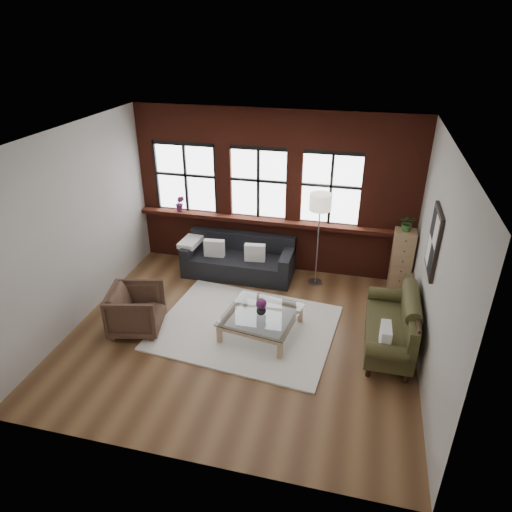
% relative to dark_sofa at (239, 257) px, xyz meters
% --- Properties ---
extents(floor, '(5.50, 5.50, 0.00)m').
position_rel_dark_sofa_xyz_m(floor, '(0.58, -1.90, -0.39)').
color(floor, brown).
rests_on(floor, ground).
extents(ceiling, '(5.50, 5.50, 0.00)m').
position_rel_dark_sofa_xyz_m(ceiling, '(0.58, -1.90, 2.81)').
color(ceiling, white).
rests_on(ceiling, ground).
extents(wall_back, '(5.50, 0.00, 5.50)m').
position_rel_dark_sofa_xyz_m(wall_back, '(0.58, 0.60, 1.21)').
color(wall_back, '#B5B1A8').
rests_on(wall_back, ground).
extents(wall_front, '(5.50, 0.00, 5.50)m').
position_rel_dark_sofa_xyz_m(wall_front, '(0.58, -4.40, 1.21)').
color(wall_front, '#B5B1A8').
rests_on(wall_front, ground).
extents(wall_left, '(0.00, 5.00, 5.00)m').
position_rel_dark_sofa_xyz_m(wall_left, '(-2.17, -1.90, 1.21)').
color(wall_left, '#B5B1A8').
rests_on(wall_left, ground).
extents(wall_right, '(0.00, 5.00, 5.00)m').
position_rel_dark_sofa_xyz_m(wall_right, '(3.33, -1.90, 1.21)').
color(wall_right, '#B5B1A8').
rests_on(wall_right, ground).
extents(brick_backwall, '(5.50, 0.12, 3.20)m').
position_rel_dark_sofa_xyz_m(brick_backwall, '(0.58, 0.54, 1.21)').
color(brick_backwall, '#5A2015').
rests_on(brick_backwall, floor).
extents(sill_ledge, '(5.50, 0.30, 0.08)m').
position_rel_dark_sofa_xyz_m(sill_ledge, '(0.58, 0.45, 0.65)').
color(sill_ledge, '#5A2015').
rests_on(sill_ledge, brick_backwall).
extents(window_left, '(1.38, 0.10, 1.50)m').
position_rel_dark_sofa_xyz_m(window_left, '(-1.22, 0.55, 1.36)').
color(window_left, black).
rests_on(window_left, brick_backwall).
extents(window_mid, '(1.38, 0.10, 1.50)m').
position_rel_dark_sofa_xyz_m(window_mid, '(0.28, 0.55, 1.36)').
color(window_mid, black).
rests_on(window_mid, brick_backwall).
extents(window_right, '(1.38, 0.10, 1.50)m').
position_rel_dark_sofa_xyz_m(window_right, '(1.68, 0.55, 1.36)').
color(window_right, black).
rests_on(window_right, brick_backwall).
extents(wall_poster, '(0.05, 0.74, 0.94)m').
position_rel_dark_sofa_xyz_m(wall_poster, '(3.30, -1.60, 1.46)').
color(wall_poster, black).
rests_on(wall_poster, wall_right).
extents(shag_rug, '(3.07, 2.52, 0.03)m').
position_rel_dark_sofa_xyz_m(shag_rug, '(0.60, -1.73, -0.38)').
color(shag_rug, white).
rests_on(shag_rug, floor).
extents(dark_sofa, '(2.16, 0.88, 0.78)m').
position_rel_dark_sofa_xyz_m(dark_sofa, '(0.00, 0.00, 0.00)').
color(dark_sofa, black).
rests_on(dark_sofa, floor).
extents(pillow_a, '(0.41, 0.17, 0.34)m').
position_rel_dark_sofa_xyz_m(pillow_a, '(-0.46, -0.10, 0.19)').
color(pillow_a, white).
rests_on(pillow_a, dark_sofa).
extents(pillow_b, '(0.41, 0.19, 0.34)m').
position_rel_dark_sofa_xyz_m(pillow_b, '(0.36, -0.10, 0.19)').
color(pillow_b, white).
rests_on(pillow_b, dark_sofa).
extents(vintage_settee, '(0.78, 1.75, 0.93)m').
position_rel_dark_sofa_xyz_m(vintage_settee, '(2.88, -1.67, 0.07)').
color(vintage_settee, '#3B381B').
rests_on(vintage_settee, floor).
extents(pillow_settee, '(0.15, 0.38, 0.34)m').
position_rel_dark_sofa_xyz_m(pillow_settee, '(2.80, -2.21, 0.19)').
color(pillow_settee, white).
rests_on(pillow_settee, vintage_settee).
extents(armchair, '(0.99, 0.98, 0.76)m').
position_rel_dark_sofa_xyz_m(armchair, '(-1.12, -2.18, -0.01)').
color(armchair, '#452F22').
rests_on(armchair, floor).
extents(coffee_table, '(1.30, 1.30, 0.38)m').
position_rel_dark_sofa_xyz_m(coffee_table, '(0.88, -1.79, -0.21)').
color(coffee_table, tan).
rests_on(coffee_table, shag_rug).
extents(vase, '(0.18, 0.18, 0.16)m').
position_rel_dark_sofa_xyz_m(vase, '(0.88, -1.79, 0.06)').
color(vase, '#B2B2B2').
rests_on(vase, coffee_table).
extents(flowers, '(0.17, 0.17, 0.17)m').
position_rel_dark_sofa_xyz_m(flowers, '(0.88, -1.79, 0.18)').
color(flowers, '#66235A').
rests_on(flowers, vase).
extents(drawer_chest, '(0.38, 0.38, 1.22)m').
position_rel_dark_sofa_xyz_m(drawer_chest, '(3.10, 0.14, 0.22)').
color(drawer_chest, tan).
rests_on(drawer_chest, floor).
extents(potted_plant_top, '(0.34, 0.31, 0.32)m').
position_rel_dark_sofa_xyz_m(potted_plant_top, '(3.10, 0.14, 0.99)').
color(potted_plant_top, '#2D5923').
rests_on(potted_plant_top, drawer_chest).
extents(floor_lamp, '(0.40, 0.40, 1.99)m').
position_rel_dark_sofa_xyz_m(floor_lamp, '(1.55, 0.02, 0.60)').
color(floor_lamp, '#A5A5A8').
rests_on(floor_lamp, floor).
extents(sill_plant, '(0.20, 0.17, 0.34)m').
position_rel_dark_sofa_xyz_m(sill_plant, '(-1.35, 0.42, 0.86)').
color(sill_plant, '#66235A').
rests_on(sill_plant, sill_ledge).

